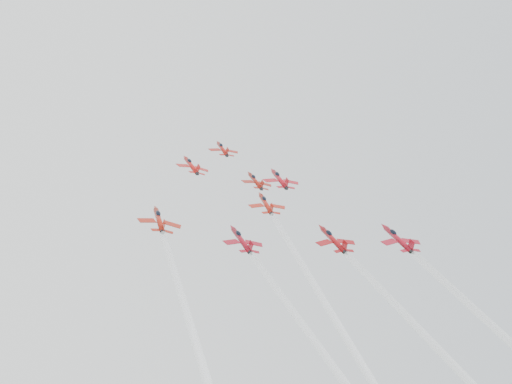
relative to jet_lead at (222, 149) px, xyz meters
name	(u,v)px	position (x,y,z in m)	size (l,w,h in m)	color
jet_lead	(222,149)	(0.00, 0.00, 0.00)	(8.72, 10.70, 8.24)	#9E160F
jet_row2_left	(191,165)	(-12.85, -12.14, -9.18)	(8.90, 10.92, 8.41)	#B21411
jet_row2_center	(255,181)	(2.69, -16.89, -12.77)	(8.35, 10.25, 7.89)	maroon
jet_row2_right	(279,179)	(10.65, -14.44, -10.90)	(10.00, 12.27, 9.45)	#A9101B
jet_center	(348,313)	(0.69, -62.56, -47.36)	(9.01, 79.01, 60.12)	#A91C10
jet_rear_farleft	(218,363)	(-27.43, -72.82, -55.11)	(9.10, 79.79, 60.72)	#9D1C0F
jet_rear_left	(329,383)	(-11.61, -76.66, -58.01)	(8.79, 77.02, 58.61)	maroon
jet_rear_right	(457,384)	(11.15, -77.52, -58.66)	(9.62, 84.35, 64.18)	maroon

